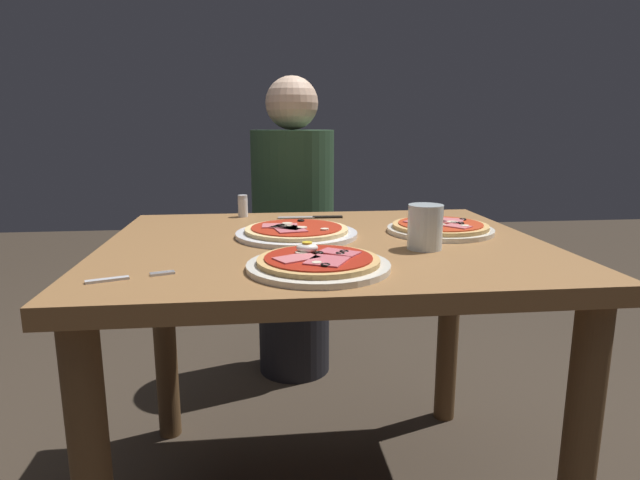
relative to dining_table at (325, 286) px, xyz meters
name	(u,v)px	position (x,y,z in m)	size (l,w,h in m)	color
dining_table	(325,286)	(0.00, 0.00, 0.00)	(1.05, 0.87, 0.72)	olive
pizza_foreground	(318,263)	(-0.04, -0.26, 0.13)	(0.28, 0.28, 0.05)	silver
pizza_across_left	(296,232)	(-0.07, 0.06, 0.13)	(0.31, 0.31, 0.03)	white
pizza_across_right	(440,228)	(0.31, 0.07, 0.13)	(0.28, 0.28, 0.03)	silver
water_glass_near	(425,230)	(0.21, -0.11, 0.16)	(0.08, 0.08, 0.10)	silver
fork	(124,278)	(-0.41, -0.29, 0.12)	(0.15, 0.07, 0.00)	silver
knife	(315,217)	(0.01, 0.32, 0.12)	(0.20, 0.02, 0.01)	silver
salt_shaker	(243,206)	(-0.21, 0.37, 0.15)	(0.03, 0.03, 0.07)	white
diner_person	(293,238)	(-0.03, 0.81, -0.05)	(0.32, 0.32, 1.18)	black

